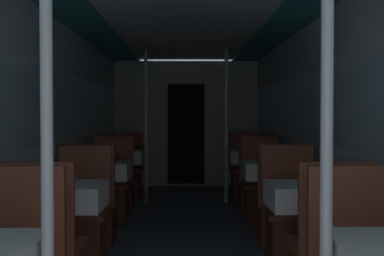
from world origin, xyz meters
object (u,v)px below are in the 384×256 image
(chair_left_far_3, at_px, (127,177))
(chair_right_near_2, at_px, (279,214))
(chair_right_far_1, at_px, (291,227))
(dining_table_right_2, at_px, (269,173))
(support_pole_left_3, at_px, (146,126))
(support_pole_right_3, at_px, (226,126))
(dining_table_left_2, at_px, (103,173))
(chair_right_far_2, at_px, (261,195))
(chair_left_far_2, at_px, (111,196))
(dining_table_left_1, at_px, (65,200))
(chair_left_far_1, at_px, (81,228))
(chair_right_far_3, at_px, (245,177))
(support_pole_right_0, at_px, (326,159))
(chair_left_near_2, at_px, (94,215))
(chair_right_near_3, at_px, (255,188))
(support_pole_left_0, at_px, (47,159))
(dining_table_right_1, at_px, (307,199))
(chair_left_near_3, at_px, (117,188))
(dining_table_left_3, at_px, (123,159))
(dining_table_right_3, at_px, (250,158))

(chair_left_far_3, xyz_separation_m, chair_right_near_2, (1.80, -2.99, 0.00))
(chair_right_far_1, relative_size, dining_table_right_2, 1.32)
(support_pole_left_3, distance_m, support_pole_right_3, 1.14)
(dining_table_left_2, height_order, chair_right_far_2, chair_right_far_2)
(chair_right_far_1, bearing_deg, chair_left_far_2, -44.96)
(chair_left_far_3, distance_m, support_pole_left_3, 1.05)
(dining_table_left_1, xyz_separation_m, chair_right_near_2, (1.80, 1.20, -0.34))
(chair_left_far_1, xyz_separation_m, chair_right_far_3, (1.80, 3.60, 0.00))
(chair_left_far_3, height_order, chair_right_near_2, same)
(chair_right_far_2, bearing_deg, support_pole_right_0, 85.46)
(chair_left_far_1, bearing_deg, support_pole_right_0, 121.52)
(chair_left_near_2, relative_size, chair_right_far_2, 1.00)
(dining_table_left_1, bearing_deg, support_pole_right_0, -50.77)
(chair_right_near_3, bearing_deg, dining_table_left_1, -120.97)
(support_pole_left_0, bearing_deg, chair_right_far_3, 76.23)
(support_pole_right_0, xyz_separation_m, dining_table_right_1, (0.33, 1.80, -0.46))
(chair_left_near_3, height_order, dining_table_right_2, chair_left_near_3)
(dining_table_right_2, relative_size, support_pole_right_3, 0.34)
(chair_right_far_2, relative_size, chair_right_far_3, 1.00)
(dining_table_left_3, xyz_separation_m, chair_left_near_3, (-0.00, -0.60, -0.34))
(support_pole_left_3, relative_size, chair_right_far_3, 2.21)
(dining_table_left_1, height_order, chair_right_far_1, chair_right_far_1)
(chair_right_near_3, distance_m, support_pole_right_3, 1.05)
(chair_left_far_1, xyz_separation_m, chair_left_far_3, (0.00, 3.60, 0.00))
(dining_table_left_2, height_order, support_pole_left_3, support_pole_left_3)
(dining_table_left_3, xyz_separation_m, support_pole_right_3, (1.47, 0.00, 0.46))
(support_pole_right_0, xyz_separation_m, dining_table_right_2, (0.33, 3.60, -0.46))
(dining_table_right_1, height_order, chair_right_far_2, chair_right_far_2)
(support_pole_right_0, distance_m, dining_table_right_3, 5.43)
(chair_left_near_3, distance_m, chair_right_far_1, 3.01)
(chair_right_near_3, xyz_separation_m, chair_right_far_3, (0.00, 1.19, 0.00))
(chair_left_far_2, xyz_separation_m, chair_right_near_2, (1.80, -1.19, 0.00))
(chair_left_near_2, height_order, chair_right_near_3, same)
(chair_right_far_1, relative_size, chair_right_near_2, 1.00)
(chair_left_near_2, bearing_deg, dining_table_right_1, -33.73)
(chair_right_near_2, distance_m, chair_right_near_3, 1.80)
(dining_table_right_2, bearing_deg, chair_left_near_3, 146.27)
(support_pole_right_3, bearing_deg, support_pole_left_0, -101.88)
(support_pole_left_0, xyz_separation_m, dining_table_right_3, (1.47, 5.40, -0.46))
(chair_right_near_2, bearing_deg, chair_left_far_2, 146.51)
(chair_left_near_2, bearing_deg, chair_right_far_2, 33.49)
(support_pole_right_3, bearing_deg, chair_left_near_3, -157.91)
(dining_table_right_3, xyz_separation_m, chair_right_far_3, (0.00, 0.60, -0.34))
(chair_left_near_3, xyz_separation_m, chair_right_near_3, (1.80, 0.00, 0.00))
(chair_left_far_3, bearing_deg, chair_right_far_2, 135.04)
(support_pole_left_0, xyz_separation_m, support_pole_left_3, (0.00, 5.40, 0.00))
(chair_left_far_2, bearing_deg, dining_table_right_3, -146.27)
(chair_left_near_2, distance_m, chair_left_near_3, 1.80)
(chair_left_near_2, bearing_deg, chair_left_far_2, 90.00)
(dining_table_left_2, xyz_separation_m, chair_right_far_2, (1.80, 0.60, -0.34))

